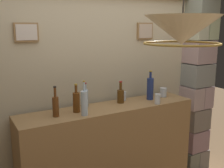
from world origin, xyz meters
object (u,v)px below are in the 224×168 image
glass_tumbler_shot (157,99)px  liquor_bottle_bourbon (86,98)px  liquor_bottle_whiskey (84,103)px  liquor_bottle_gin (76,102)px  liquor_bottle_port (150,88)px  glass_tumbler_rocks (123,96)px  glass_tumbler_highball (163,92)px  liquor_bottle_vodka (56,106)px  pendant_lamp (182,31)px  liquor_bottle_amaro (121,95)px

glass_tumbler_shot → liquor_bottle_bourbon: bearing=158.1°
liquor_bottle_whiskey → liquor_bottle_gin: bearing=101.7°
liquor_bottle_gin → liquor_bottle_port: size_ratio=0.85×
liquor_bottle_port → glass_tumbler_shot: 0.20m
glass_tumbler_shot → liquor_bottle_gin: bearing=169.0°
glass_tumbler_rocks → glass_tumbler_highball: size_ratio=0.96×
liquor_bottle_gin → liquor_bottle_vodka: bearing=-171.9°
liquor_bottle_gin → liquor_bottle_bourbon: (0.15, 0.12, -0.01)m
liquor_bottle_bourbon → glass_tumbler_rocks: (0.46, 0.02, -0.05)m
liquor_bottle_gin → liquor_bottle_whiskey: size_ratio=0.85×
liquor_bottle_vodka → liquor_bottle_port: bearing=2.5°
liquor_bottle_bourbon → pendant_lamp: bearing=-74.3°
liquor_bottle_gin → liquor_bottle_amaro: size_ratio=1.16×
liquor_bottle_amaro → pendant_lamp: pendant_lamp is taller
liquor_bottle_gin → liquor_bottle_amaro: bearing=6.5°
glass_tumbler_rocks → liquor_bottle_whiskey: bearing=-156.0°
glass_tumbler_rocks → pendant_lamp: pendant_lamp is taller
liquor_bottle_port → liquor_bottle_gin: bearing=-178.9°
glass_tumbler_rocks → liquor_bottle_gin: bearing=-167.7°
liquor_bottle_gin → liquor_bottle_bourbon: size_ratio=1.10×
liquor_bottle_vodka → liquor_bottle_amaro: liquor_bottle_vodka is taller
liquor_bottle_vodka → glass_tumbler_shot: size_ratio=2.63×
liquor_bottle_whiskey → pendant_lamp: 1.10m
liquor_bottle_port → glass_tumbler_shot: bearing=-103.0°
glass_tumbler_rocks → pendant_lamp: 1.29m
liquor_bottle_bourbon → liquor_bottle_amaro: size_ratio=1.05×
liquor_bottle_whiskey → liquor_bottle_vodka: 0.26m
liquor_bottle_vodka → glass_tumbler_shot: 1.09m
liquor_bottle_vodka → pendant_lamp: size_ratio=0.52×
liquor_bottle_vodka → liquor_bottle_amaro: size_ratio=1.19×
liquor_bottle_gin → glass_tumbler_shot: bearing=-11.0°
liquor_bottle_gin → liquor_bottle_port: (0.90, 0.02, 0.02)m
liquor_bottle_bourbon → pendant_lamp: (0.29, -1.03, 0.69)m
liquor_bottle_port → pendant_lamp: pendant_lamp is taller
glass_tumbler_rocks → glass_tumbler_shot: size_ratio=0.92×
liquor_bottle_bourbon → glass_tumbler_highball: size_ratio=2.40×
liquor_bottle_whiskey → pendant_lamp: (0.42, -0.78, 0.66)m
liquor_bottle_bourbon → glass_tumbler_rocks: liquor_bottle_bourbon is taller
liquor_bottle_bourbon → pendant_lamp: pendant_lamp is taller
liquor_bottle_amaro → glass_tumbler_highball: size_ratio=2.28×
pendant_lamp → glass_tumbler_highball: bearing=54.6°
liquor_bottle_bourbon → glass_tumbler_highball: liquor_bottle_bourbon is taller
liquor_bottle_whiskey → liquor_bottle_port: size_ratio=1.00×
pendant_lamp → liquor_bottle_bourbon: bearing=105.7°
liquor_bottle_amaro → glass_tumbler_shot: (0.32, -0.23, -0.03)m
glass_tumbler_rocks → pendant_lamp: (-0.17, -1.04, 0.73)m
liquor_bottle_port → glass_tumbler_rocks: 0.32m
liquor_bottle_port → glass_tumbler_rocks: bearing=157.9°
glass_tumbler_shot → pendant_lamp: bearing=-119.4°
liquor_bottle_port → liquor_bottle_amaro: liquor_bottle_port is taller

